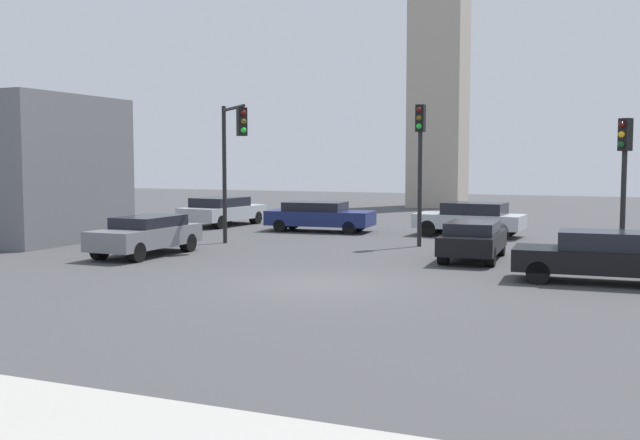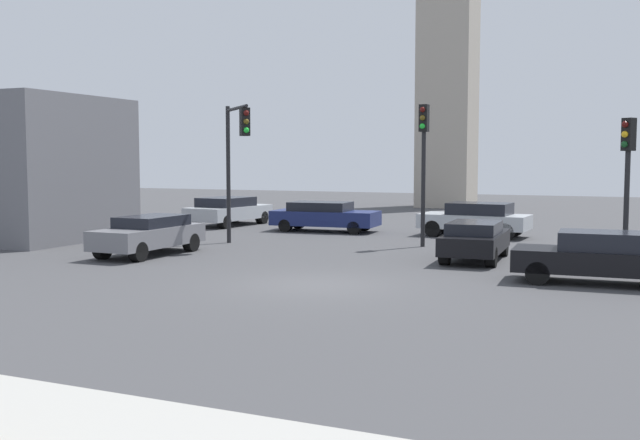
# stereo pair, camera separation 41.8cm
# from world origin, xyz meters

# --- Properties ---
(ground_plane) EXTENTS (104.65, 104.65, 0.00)m
(ground_plane) POSITION_xyz_m (0.00, 0.00, 0.00)
(ground_plane) COLOR #424244
(traffic_light_0) EXTENTS (0.33, 0.46, 5.27)m
(traffic_light_0) POSITION_xyz_m (0.24, 9.31, 3.67)
(traffic_light_0) COLOR black
(traffic_light_0) RESTS_ON ground_plane
(traffic_light_1) EXTENTS (2.06, 2.06, 5.30)m
(traffic_light_1) POSITION_xyz_m (-6.19, 6.66, 3.78)
(traffic_light_1) COLOR black
(traffic_light_1) RESTS_ON ground_plane
(traffic_light_2) EXTENTS (0.44, 0.49, 4.51)m
(traffic_light_2) POSITION_xyz_m (7.26, 7.16, 3.17)
(traffic_light_2) COLOR black
(traffic_light_2) RESTS_ON ground_plane
(car_0) EXTENTS (2.60, 4.85, 1.40)m
(car_0) POSITION_xyz_m (-11.03, 14.14, 0.75)
(car_0) COLOR #ADB2B7
(car_0) RESTS_ON ground_plane
(car_2) EXTENTS (4.88, 2.31, 1.34)m
(car_2) POSITION_xyz_m (-5.47, 13.24, 0.72)
(car_2) COLOR navy
(car_2) RESTS_ON ground_plane
(car_3) EXTENTS (1.79, 4.35, 1.33)m
(car_3) POSITION_xyz_m (-7.61, 3.20, 0.73)
(car_3) COLOR slate
(car_3) RESTS_ON ground_plane
(car_4) EXTENTS (4.58, 2.25, 1.44)m
(car_4) POSITION_xyz_m (1.29, 13.71, 0.77)
(car_4) COLOR #ADB2B7
(car_4) RESTS_ON ground_plane
(car_5) EXTENTS (1.90, 4.12, 1.26)m
(car_5) POSITION_xyz_m (2.83, 6.30, 0.68)
(car_5) COLOR black
(car_5) RESTS_ON ground_plane
(car_6) EXTENTS (4.36, 1.92, 1.38)m
(car_6) POSITION_xyz_m (6.79, 3.10, 0.73)
(car_6) COLOR black
(car_6) RESTS_ON ground_plane
(skyline_tower) EXTENTS (3.57, 3.57, 22.01)m
(skyline_tower) POSITION_xyz_m (-4.73, 32.61, 11.00)
(skyline_tower) COLOR #A89E8E
(skyline_tower) RESTS_ON ground_plane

